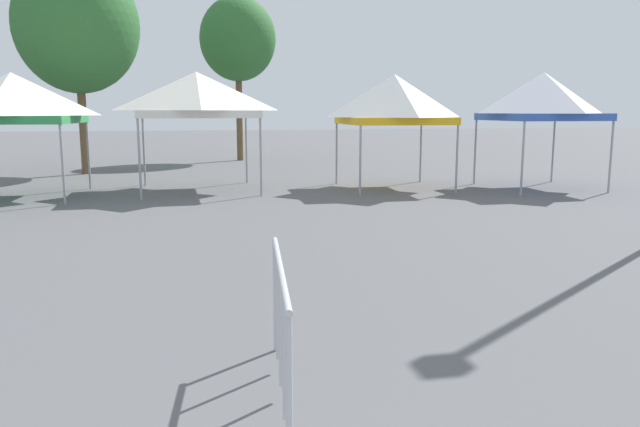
{
  "coord_description": "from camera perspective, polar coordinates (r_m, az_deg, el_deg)",
  "views": [
    {
      "loc": [
        -0.65,
        -0.38,
        2.22
      ],
      "look_at": [
        0.47,
        4.98,
        1.3
      ],
      "focal_mm": 34.48,
      "sensor_mm": 36.0,
      "label": 1
    }
  ],
  "objects": [
    {
      "name": "canopy_tent_behind_right",
      "position": [
        17.54,
        -26.65,
        9.56
      ],
      "size": [
        3.19,
        3.19,
        3.16
      ],
      "color": "#9E9EA3",
      "rests_on": "ground"
    },
    {
      "name": "canopy_tent_center",
      "position": [
        17.46,
        -11.38,
        10.74
      ],
      "size": [
        3.3,
        3.3,
        3.26
      ],
      "color": "#9E9EA3",
      "rests_on": "ground"
    },
    {
      "name": "canopy_tent_far_right",
      "position": [
        17.78,
        6.91,
        10.46
      ],
      "size": [
        2.85,
        2.85,
        3.22
      ],
      "color": "#9E9EA3",
      "rests_on": "ground"
    },
    {
      "name": "canopy_tent_far_left",
      "position": [
        18.71,
        19.96,
        10.18
      ],
      "size": [
        2.84,
        2.84,
        3.28
      ],
      "color": "#9E9EA3",
      "rests_on": "ground"
    },
    {
      "name": "tree_behind_tents_center",
      "position": [
        28.06,
        -7.64,
        15.72
      ],
      "size": [
        3.31,
        3.31,
        7.12
      ],
      "color": "brown",
      "rests_on": "ground"
    },
    {
      "name": "tree_behind_tents_right",
      "position": [
        23.36,
        -21.63,
        15.89
      ],
      "size": [
        4.15,
        4.15,
        7.35
      ],
      "color": "brown",
      "rests_on": "ground"
    },
    {
      "name": "crowd_barrier_near_person",
      "position": [
        4.72,
        -3.68,
        -8.61
      ],
      "size": [
        0.25,
        2.1,
        1.08
      ],
      "color": "#B7BABF",
      "rests_on": "ground"
    }
  ]
}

